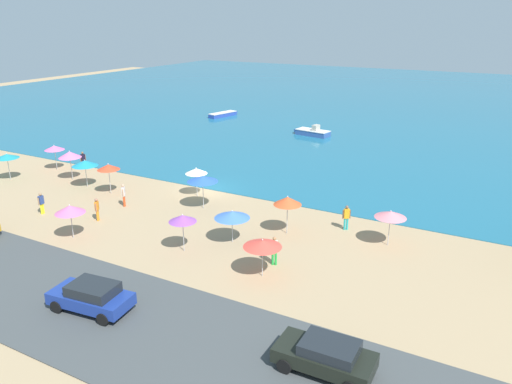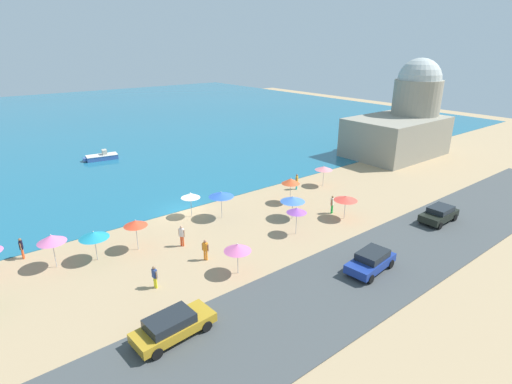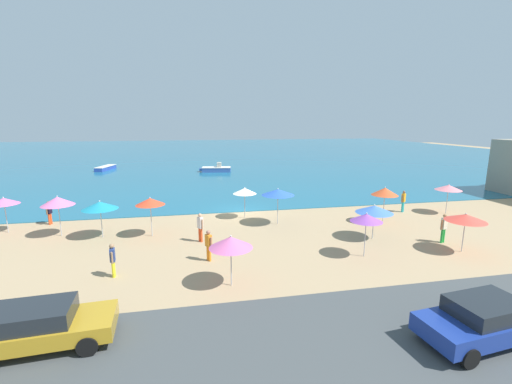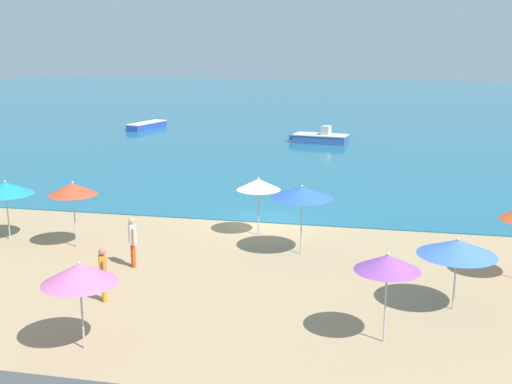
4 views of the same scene
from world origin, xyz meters
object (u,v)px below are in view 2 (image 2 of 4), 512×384
Objects in this scene: beach_umbrella_11 at (238,248)px; bather_3 at (21,247)px; beach_umbrella_1 at (291,181)px; bather_1 at (205,249)px; bather_4 at (332,203)px; bather_2 at (182,235)px; parked_car_0 at (439,214)px; parked_car_1 at (173,325)px; bather_5 at (155,276)px; beach_umbrella_9 at (293,199)px; beach_umbrella_12 at (297,210)px; beach_umbrella_2 at (94,235)px; bather_0 at (297,181)px; beach_umbrella_6 at (324,168)px; beach_umbrella_3 at (51,239)px; skiff_nearshore at (102,157)px; harbor_fortress at (406,121)px; beach_umbrella_10 at (135,223)px; beach_umbrella_0 at (221,194)px; beach_umbrella_7 at (190,195)px; beach_umbrella_4 at (346,198)px; parked_car_3 at (371,261)px.

bather_3 is at bearing 134.45° from beach_umbrella_11.
bather_1 is (-12.80, -4.47, -1.39)m from beach_umbrella_1.
bather_2 is at bearing 168.10° from bather_4.
bather_2 is (-1.13, 6.05, -1.03)m from beach_umbrella_11.
parked_car_0 is 26.04m from parked_car_1.
bather_1 is 4.66m from bather_5.
beach_umbrella_11 is 0.50× the size of parked_car_1.
beach_umbrella_9 reaches higher than parked_car_0.
bather_5 is (-12.89, 0.00, -1.27)m from beach_umbrella_12.
beach_umbrella_2 is 22.58m from bather_0.
beach_umbrella_6 is 1.45× the size of bather_5.
beach_umbrella_3 is 0.57× the size of skiff_nearshore.
bather_0 is 23.61m from harbor_fortress.
skiff_nearshore is (-7.25, 30.82, -1.46)m from beach_umbrella_9.
beach_umbrella_10 reaches higher than bather_1.
beach_umbrella_0 is 16.31m from bather_3.
beach_umbrella_3 reaches higher than bather_5.
bather_4 is 0.39× the size of skiff_nearshore.
beach_umbrella_9 is 31.69m from skiff_nearshore.
beach_umbrella_11 reaches higher than bather_4.
harbor_fortress is at bearing 1.58° from beach_umbrella_7.
beach_umbrella_2 reaches higher than skiff_nearshore.
bather_0 is at bearing 37.14° from beach_umbrella_1.
beach_umbrella_4 is at bearing -103.14° from bather_0.
beach_umbrella_0 is at bearing 102.51° from parked_car_3.
beach_umbrella_3 reaches higher than parked_car_3.
beach_umbrella_10 is at bearing 153.80° from beach_umbrella_12.
beach_umbrella_4 is 14.23m from bather_1.
beach_umbrella_0 is 1.09× the size of beach_umbrella_2.
beach_umbrella_6 is 1.42× the size of bather_1.
beach_umbrella_12 is (14.75, -6.11, 0.09)m from beach_umbrella_2.
bather_3 is at bearing 139.47° from beach_umbrella_2.
beach_umbrella_2 reaches higher than bather_2.
beach_umbrella_10 is 42.92m from harbor_fortress.
beach_umbrella_11 reaches higher than skiff_nearshore.
parked_car_0 is (9.83, -8.89, -1.09)m from beach_umbrella_9.
beach_umbrella_0 is 0.61× the size of parked_car_3.
beach_umbrella_9 is 1.35× the size of bather_3.
bather_2 is 29.49m from skiff_nearshore.
harbor_fortress is at bearing 22.01° from beach_umbrella_4.
parked_car_3 is at bearing -100.64° from beach_umbrella_9.
bather_1 is 0.36× the size of skiff_nearshore.
parked_car_1 is (-25.11, -12.04, -1.29)m from beach_umbrella_6.
beach_umbrella_3 is 8.38m from bather_5.
beach_umbrella_11 is (-11.99, -7.46, -0.29)m from beach_umbrella_1.
beach_umbrella_12 reaches higher than bather_1.
beach_umbrella_7 is 1.05× the size of beach_umbrella_9.
beach_umbrella_7 is 36.24m from harbor_fortress.
bather_5 is 15.01m from parked_car_3.
bather_3 is (-26.80, 1.82, -0.04)m from bather_0.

